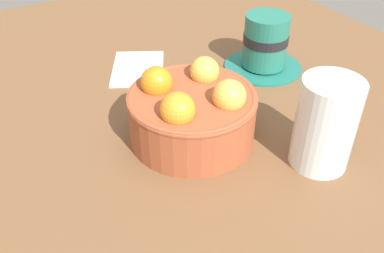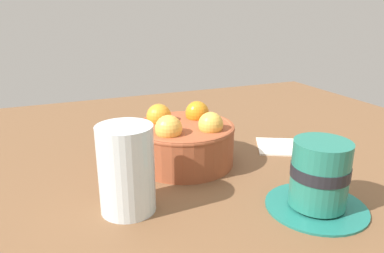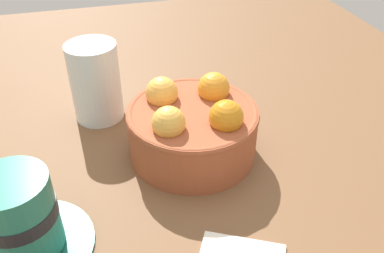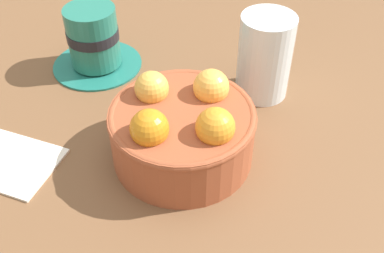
% 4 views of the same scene
% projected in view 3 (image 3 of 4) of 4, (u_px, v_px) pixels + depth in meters
% --- Properties ---
extents(ground_plane, '(1.18, 0.97, 0.04)m').
position_uv_depth(ground_plane, '(192.00, 163.00, 0.54)').
color(ground_plane, brown).
extents(terracotta_bowl, '(0.16, 0.16, 0.09)m').
position_uv_depth(terracotta_bowl, '(193.00, 126.00, 0.51)').
color(terracotta_bowl, '#9E4C2D').
rests_on(terracotta_bowl, ground_plane).
extents(coffee_cup, '(0.13, 0.13, 0.09)m').
position_uv_depth(coffee_cup, '(20.00, 220.00, 0.39)').
color(coffee_cup, '#1E6E62').
rests_on(coffee_cup, ground_plane).
extents(water_glass, '(0.07, 0.07, 0.11)m').
position_uv_depth(water_glass, '(95.00, 82.00, 0.57)').
color(water_glass, silver).
rests_on(water_glass, ground_plane).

